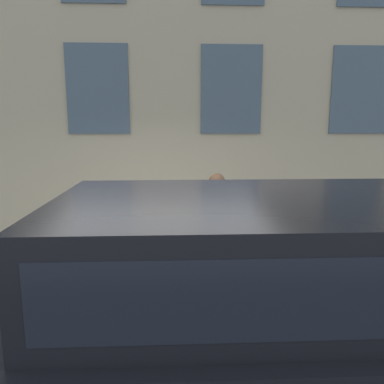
{
  "coord_description": "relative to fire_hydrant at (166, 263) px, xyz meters",
  "views": [
    {
      "loc": [
        -4.07,
        -0.17,
        2.34
      ],
      "look_at": [
        0.92,
        -0.4,
        1.42
      ],
      "focal_mm": 35.0,
      "sensor_mm": 36.0,
      "label": 1
    }
  ],
  "objects": [
    {
      "name": "ground_plane",
      "position": [
        -0.69,
        0.03,
        -0.51
      ],
      "size": [
        80.0,
        80.0,
        0.0
      ],
      "primitive_type": "plane",
      "color": "#38383A"
    },
    {
      "name": "sidewalk",
      "position": [
        0.83,
        0.03,
        -0.43
      ],
      "size": [
        3.03,
        60.0,
        0.16
      ],
      "color": "#B2ADA3",
      "rests_on": "ground_plane"
    },
    {
      "name": "fire_hydrant",
      "position": [
        0.0,
        0.0,
        0.0
      ],
      "size": [
        0.33,
        0.44,
        0.68
      ],
      "color": "gold",
      "rests_on": "sidewalk"
    },
    {
      "name": "person",
      "position": [
        0.47,
        -0.73,
        0.55
      ],
      "size": [
        0.36,
        0.24,
        1.48
      ],
      "rotation": [
        0.0,
        0.0,
        -2.15
      ],
      "color": "navy",
      "rests_on": "sidewalk"
    },
    {
      "name": "parked_truck_charcoal_near",
      "position": [
        -2.17,
        -0.67,
        0.52
      ],
      "size": [
        2.0,
        4.71,
        1.82
      ],
      "color": "black",
      "rests_on": "ground_plane"
    }
  ]
}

